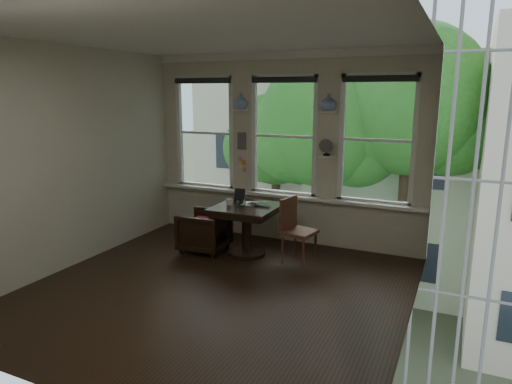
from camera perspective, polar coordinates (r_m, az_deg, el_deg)
The scene contains 25 objects.
ground at distance 5.76m, azimuth -4.95°, elevation -12.12°, with size 4.50×4.50×0.00m, color black.
ceiling at distance 5.28m, azimuth -5.59°, elevation 19.01°, with size 4.50×4.50×0.00m, color silver.
wall_back at distance 7.33m, azimuth 3.59°, elevation 5.42°, with size 4.50×4.50×0.00m, color beige.
wall_front at distance 3.60m, azimuth -23.45°, elevation -2.91°, with size 4.50×4.50×0.00m, color beige.
wall_left at distance 6.72m, azimuth -22.15°, elevation 3.90°, with size 4.50×4.50×0.00m, color beige.
wall_right at distance 4.64m, azimuth 19.61°, elevation 0.65°, with size 4.50×4.50×0.00m, color beige.
window_left at distance 7.95m, azimuth -6.26°, elevation 7.36°, with size 1.10×0.12×1.90m, color white, non-canonical shape.
window_center at distance 7.31m, azimuth 3.61°, elevation 6.98°, with size 1.10×0.12×1.90m, color white, non-canonical shape.
window_right at distance 6.92m, azimuth 14.94°, elevation 6.29°, with size 1.10×0.12×1.90m, color white, non-canonical shape.
shelf_left at distance 7.49m, azimuth -1.89°, elevation 10.19°, with size 0.26×0.16×0.03m, color white.
shelf_right at distance 6.96m, azimuth 9.01°, elevation 9.88°, with size 0.26×0.16×0.03m, color white.
intercom at distance 7.55m, azimuth -1.76°, elevation 6.41°, with size 0.14×0.06×0.28m, color #59544F.
sticky_notes at distance 7.60m, azimuth -1.72°, elevation 3.78°, with size 0.16×0.01×0.24m, color pink, non-canonical shape.
desk_fan at distance 6.99m, azimuth 8.81°, elevation 5.21°, with size 0.20×0.20×0.24m, color #59544F, non-canonical shape.
vase_left at distance 7.48m, azimuth -1.90°, elevation 11.26°, with size 0.24×0.24×0.25m, color silver.
vase_right at distance 6.96m, azimuth 9.05°, elevation 11.03°, with size 0.24×0.24×0.25m, color silver.
table at distance 6.79m, azimuth -1.17°, elevation -4.83°, with size 0.90×0.90×0.75m, color black, non-canonical shape.
armchair_left at distance 7.03m, azimuth -6.51°, elevation -4.87°, with size 0.67×0.68×0.62m, color black.
cushion_red at distance 6.99m, azimuth -6.54°, elevation -3.78°, with size 0.45×0.45×0.06m, color maroon.
side_chair_right at distance 6.49m, azimuth 5.46°, elevation -4.93°, with size 0.42×0.42×0.92m, color #4D291B, non-canonical shape.
laptop at distance 6.66m, azimuth 0.23°, elevation -1.72°, with size 0.35×0.22×0.03m, color black.
mug at distance 6.74m, azimuth -3.37°, elevation -1.26°, with size 0.10×0.10×0.10m, color white.
drinking_glass at distance 6.63m, azimuth -1.87°, elevation -1.43°, with size 0.13×0.13×0.11m, color white.
tablet at distance 6.85m, azimuth -2.07°, elevation -0.48°, with size 0.16×0.02×0.22m, color black.
papers at distance 6.82m, azimuth -0.81°, elevation -1.48°, with size 0.22×0.30×0.00m, color silver.
Camera 1 is at (2.63, -4.54, 2.39)m, focal length 32.00 mm.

